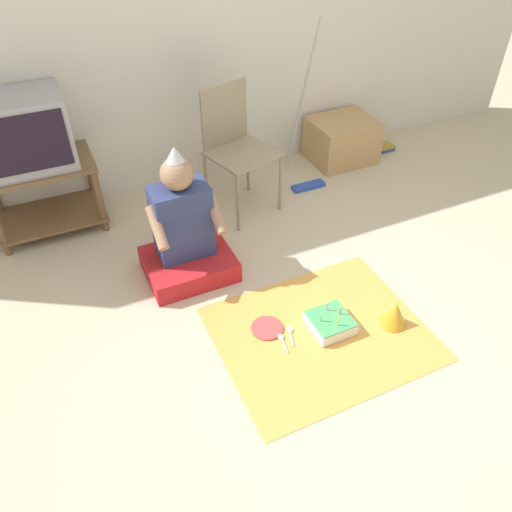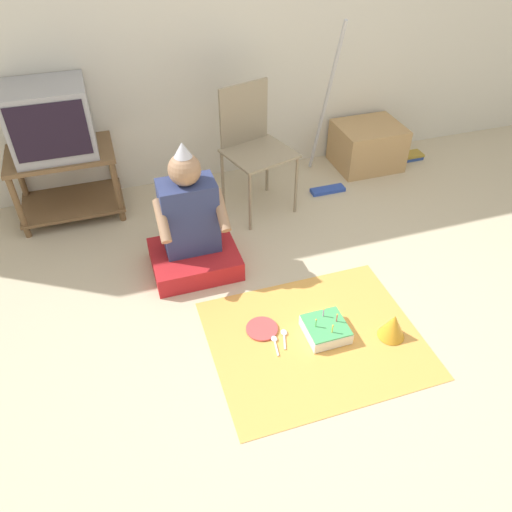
% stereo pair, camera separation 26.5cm
% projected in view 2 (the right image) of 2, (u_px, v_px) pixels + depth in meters
% --- Properties ---
extents(ground_plane, '(16.00, 16.00, 0.00)m').
position_uv_depth(ground_plane, '(323.00, 350.00, 2.79)').
color(ground_plane, beige).
extents(wall_back, '(6.40, 0.06, 2.55)m').
position_uv_depth(wall_back, '(218.00, 11.00, 3.50)').
color(wall_back, beige).
rests_on(wall_back, ground_plane).
extents(tv_stand, '(0.74, 0.48, 0.52)m').
position_uv_depth(tv_stand, '(66.00, 178.00, 3.63)').
color(tv_stand, brown).
rests_on(tv_stand, ground_plane).
extents(tv, '(0.53, 0.45, 0.47)m').
position_uv_depth(tv, '(50.00, 120.00, 3.35)').
color(tv, '#99999E').
rests_on(tv, tv_stand).
extents(folding_chair, '(0.55, 0.52, 0.92)m').
position_uv_depth(folding_chair, '(252.00, 140.00, 3.57)').
color(folding_chair, gray).
rests_on(folding_chair, ground_plane).
extents(cardboard_box_stack, '(0.54, 0.45, 0.37)m').
position_uv_depth(cardboard_box_stack, '(367.00, 146.00, 4.27)').
color(cardboard_box_stack, tan).
rests_on(cardboard_box_stack, ground_plane).
extents(dust_mop, '(0.28, 0.44, 1.31)m').
position_uv_depth(dust_mop, '(326.00, 141.00, 3.88)').
color(dust_mop, '#2D4CB2').
rests_on(dust_mop, ground_plane).
extents(book_pile, '(0.20, 0.13, 0.05)m').
position_uv_depth(book_pile, '(411.00, 156.00, 4.46)').
color(book_pile, '#284793').
rests_on(book_pile, ground_plane).
extents(person_seated, '(0.55, 0.46, 0.89)m').
position_uv_depth(person_seated, '(191.00, 231.00, 3.17)').
color(person_seated, red).
rests_on(person_seated, ground_plane).
extents(party_cloth, '(1.18, 0.98, 0.01)m').
position_uv_depth(party_cloth, '(315.00, 339.00, 2.85)').
color(party_cloth, '#EFA84C').
rests_on(party_cloth, ground_plane).
extents(birthday_cake, '(0.24, 0.24, 0.14)m').
position_uv_depth(birthday_cake, '(326.00, 329.00, 2.85)').
color(birthday_cake, white).
rests_on(birthday_cake, party_cloth).
extents(party_hat_blue, '(0.15, 0.15, 0.16)m').
position_uv_depth(party_hat_blue, '(393.00, 326.00, 2.82)').
color(party_hat_blue, gold).
rests_on(party_hat_blue, party_cloth).
extents(paper_plate, '(0.19, 0.19, 0.01)m').
position_uv_depth(paper_plate, '(262.00, 329.00, 2.90)').
color(paper_plate, '#D84C4C').
rests_on(paper_plate, party_cloth).
extents(plastic_spoon_near, '(0.06, 0.14, 0.01)m').
position_uv_depth(plastic_spoon_near, '(284.00, 334.00, 2.86)').
color(plastic_spoon_near, white).
rests_on(plastic_spoon_near, party_cloth).
extents(plastic_spoon_far, '(0.04, 0.14, 0.01)m').
position_uv_depth(plastic_spoon_far, '(275.00, 341.00, 2.83)').
color(plastic_spoon_far, white).
rests_on(plastic_spoon_far, party_cloth).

